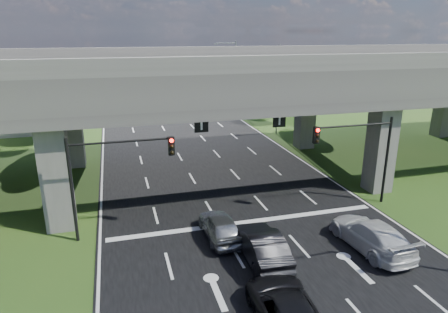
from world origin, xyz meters
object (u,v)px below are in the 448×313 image
car_dark (262,245)px  car_white (371,235)px  streetlight_beyond (233,70)px  car_silver (220,226)px  car_trailing (287,309)px  streetlight_far (275,83)px  signal_right (360,146)px  signal_left (111,168)px

car_dark → car_white: size_ratio=0.91×
streetlight_beyond → car_white: 41.81m
car_silver → car_white: 8.24m
streetlight_beyond → car_trailing: 47.22m
car_dark → car_trailing: bearing=83.5°
streetlight_far → car_trailing: streetlight_far is taller
streetlight_far → car_dark: size_ratio=2.00×
car_white → signal_right: bearing=-118.1°
signal_left → car_trailing: 11.90m
streetlight_beyond → car_silver: streetlight_beyond is taller
streetlight_beyond → signal_left: bearing=-116.4°
streetlight_far → car_white: bearing=-100.5°
signal_right → car_trailing: size_ratio=1.15×
car_silver → signal_right: bearing=-170.2°
signal_left → streetlight_far: size_ratio=0.60×
car_silver → car_dark: (1.46, -2.78, 0.08)m
signal_right → car_trailing: (-9.27, -9.44, -3.43)m
streetlight_far → car_trailing: bearing=-111.4°
car_silver → car_trailing: bearing=94.4°
streetlight_beyond → car_trailing: streetlight_beyond is taller
car_trailing → car_dark: bearing=-95.9°
signal_right → car_silver: signal_right is taller
signal_left → car_white: 14.60m
car_trailing → car_white: bearing=-145.1°
car_dark → car_white: bearing=177.7°
signal_left → car_trailing: size_ratio=1.15×
streetlight_far → car_dark: 27.45m
streetlight_beyond → car_white: size_ratio=1.82×
signal_right → car_trailing: 13.67m
signal_right → streetlight_far: bearing=83.5°
streetlight_far → car_dark: streetlight_far is taller
car_trailing → car_silver: bearing=-81.6°
signal_right → car_dark: (-8.52, -4.68, -3.33)m
streetlight_beyond → car_dark: size_ratio=2.00×
car_white → car_trailing: (-6.84, -4.26, -0.07)m
signal_right → streetlight_far: streetlight_far is taller
car_trailing → signal_left: bearing=-52.9°
car_dark → signal_right: bearing=-148.8°
signal_left → car_silver: (5.67, -1.90, -3.41)m
signal_right → signal_left: bearing=180.0°
car_silver → car_white: car_white is taller
signal_left → streetlight_beyond: streetlight_beyond is taller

